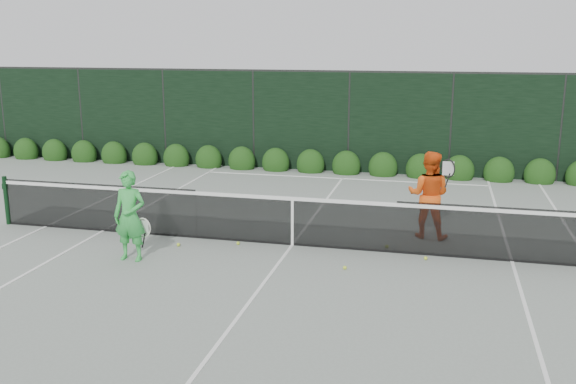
# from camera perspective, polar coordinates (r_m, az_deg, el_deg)

# --- Properties ---
(ground) EXTENTS (80.00, 80.00, 0.00)m
(ground) POSITION_cam_1_polar(r_m,az_deg,el_deg) (12.66, 0.39, -4.75)
(ground) COLOR gray
(ground) RESTS_ON ground
(tennis_net) EXTENTS (12.90, 0.10, 1.07)m
(tennis_net) POSITION_cam_1_polar(r_m,az_deg,el_deg) (12.51, 0.29, -2.43)
(tennis_net) COLOR #113419
(tennis_net) RESTS_ON ground
(player_woman) EXTENTS (0.66, 0.40, 1.66)m
(player_woman) POSITION_cam_1_polar(r_m,az_deg,el_deg) (11.97, -13.88, -2.09)
(player_woman) COLOR green
(player_woman) RESTS_ON ground
(player_man) EXTENTS (0.96, 0.80, 1.78)m
(player_man) POSITION_cam_1_polar(r_m,az_deg,el_deg) (13.25, 12.40, -0.24)
(player_man) COLOR #F55814
(player_man) RESTS_ON ground
(court_lines) EXTENTS (11.03, 23.83, 0.01)m
(court_lines) POSITION_cam_1_polar(r_m,az_deg,el_deg) (12.66, 0.39, -4.73)
(court_lines) COLOR white
(court_lines) RESTS_ON ground
(windscreen_fence) EXTENTS (32.00, 21.07, 3.06)m
(windscreen_fence) POSITION_cam_1_polar(r_m,az_deg,el_deg) (9.72, -3.23, -1.08)
(windscreen_fence) COLOR black
(windscreen_fence) RESTS_ON ground
(hedge_row) EXTENTS (31.66, 0.65, 0.94)m
(hedge_row) POSITION_cam_1_polar(r_m,az_deg,el_deg) (19.42, 5.20, 2.32)
(hedge_row) COLOR #17350E
(hedge_row) RESTS_ON ground
(tennis_balls) EXTENTS (4.80, 1.44, 0.07)m
(tennis_balls) POSITION_cam_1_polar(r_m,az_deg,el_deg) (12.19, 2.19, -5.32)
(tennis_balls) COLOR #BDD930
(tennis_balls) RESTS_ON ground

